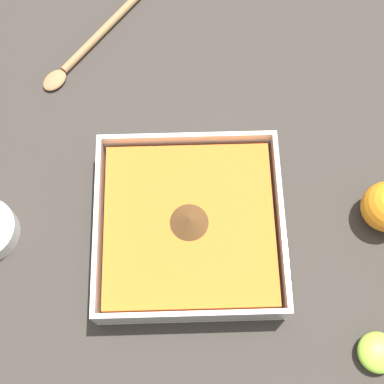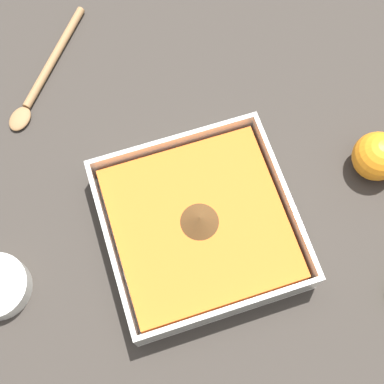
{
  "view_description": "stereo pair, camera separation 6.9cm",
  "coord_description": "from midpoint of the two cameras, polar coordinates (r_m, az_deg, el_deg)",
  "views": [
    {
      "loc": [
        -0.02,
        0.21,
        0.68
      ],
      "look_at": [
        -0.02,
        -0.04,
        0.03
      ],
      "focal_mm": 50.0,
      "sensor_mm": 36.0,
      "label": 1
    },
    {
      "loc": [
        0.05,
        0.19,
        0.68
      ],
      "look_at": [
        -0.02,
        -0.04,
        0.03
      ],
      "focal_mm": 50.0,
      "sensor_mm": 36.0,
      "label": 2
    }
  ],
  "objects": [
    {
      "name": "ground_plane",
      "position": [
        0.71,
        -3.54,
        -4.61
      ],
      "size": [
        4.0,
        4.0,
        0.0
      ],
      "primitive_type": "plane",
      "color": "#332D28"
    },
    {
      "name": "square_dish",
      "position": [
        0.69,
        -2.09,
        -4.09
      ],
      "size": [
        0.23,
        0.23,
        0.06
      ],
      "color": "silver",
      "rests_on": "ground_plane"
    },
    {
      "name": "wooden_spoon",
      "position": [
        0.84,
        -17.77,
        11.59
      ],
      "size": [
        0.16,
        0.19,
        0.01
      ],
      "rotation": [
        0.0,
        0.0,
        0.89
      ],
      "color": "olive",
      "rests_on": "ground_plane"
    }
  ]
}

